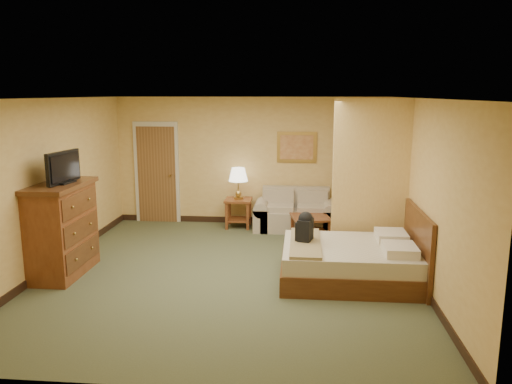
# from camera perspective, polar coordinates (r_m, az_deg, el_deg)

# --- Properties ---
(floor) EXTENTS (6.00, 6.00, 0.00)m
(floor) POSITION_cam_1_polar(r_m,az_deg,el_deg) (7.63, -2.99, -9.27)
(floor) COLOR #4B5235
(floor) RESTS_ON ground
(ceiling) EXTENTS (6.00, 6.00, 0.00)m
(ceiling) POSITION_cam_1_polar(r_m,az_deg,el_deg) (7.15, -3.21, 10.65)
(ceiling) COLOR white
(ceiling) RESTS_ON back_wall
(back_wall) EXTENTS (5.50, 0.02, 2.60)m
(back_wall) POSITION_cam_1_polar(r_m,az_deg,el_deg) (10.22, -0.69, 3.53)
(back_wall) COLOR #DFB35F
(back_wall) RESTS_ON floor
(left_wall) EXTENTS (0.02, 6.00, 2.60)m
(left_wall) POSITION_cam_1_polar(r_m,az_deg,el_deg) (8.14, -22.63, 0.67)
(left_wall) COLOR #DFB35F
(left_wall) RESTS_ON floor
(right_wall) EXTENTS (0.02, 6.00, 2.60)m
(right_wall) POSITION_cam_1_polar(r_m,az_deg,el_deg) (7.41, 18.46, -0.02)
(right_wall) COLOR #DFB35F
(right_wall) RESTS_ON floor
(partition) EXTENTS (1.20, 0.15, 2.60)m
(partition) POSITION_cam_1_polar(r_m,az_deg,el_deg) (8.19, 12.92, 1.32)
(partition) COLOR #DFB35F
(partition) RESTS_ON floor
(door) EXTENTS (0.94, 0.16, 2.10)m
(door) POSITION_cam_1_polar(r_m,az_deg,el_deg) (10.60, -11.25, 2.13)
(door) COLOR beige
(door) RESTS_ON floor
(baseboard) EXTENTS (5.50, 0.02, 0.12)m
(baseboard) POSITION_cam_1_polar(r_m,az_deg,el_deg) (10.45, -0.68, -3.23)
(baseboard) COLOR black
(baseboard) RESTS_ON floor
(loveseat) EXTENTS (1.63, 0.76, 0.83)m
(loveseat) POSITION_cam_1_polar(r_m,az_deg,el_deg) (9.94, 4.53, -2.79)
(loveseat) COLOR tan
(loveseat) RESTS_ON floor
(side_table) EXTENTS (0.53, 0.53, 0.58)m
(side_table) POSITION_cam_1_polar(r_m,az_deg,el_deg) (10.07, -2.02, -1.90)
(side_table) COLOR brown
(side_table) RESTS_ON floor
(table_lamp) EXTENTS (0.38, 0.38, 0.63)m
(table_lamp) POSITION_cam_1_polar(r_m,az_deg,el_deg) (9.93, -2.04, 1.91)
(table_lamp) COLOR #A8843D
(table_lamp) RESTS_ON side_table
(coffee_table) EXTENTS (0.80, 0.80, 0.43)m
(coffee_table) POSITION_cam_1_polar(r_m,az_deg,el_deg) (9.31, 6.23, -3.51)
(coffee_table) COLOR brown
(coffee_table) RESTS_ON floor
(wall_picture) EXTENTS (0.80, 0.04, 0.62)m
(wall_picture) POSITION_cam_1_polar(r_m,az_deg,el_deg) (10.10, 4.68, 5.12)
(wall_picture) COLOR #B78E3F
(wall_picture) RESTS_ON back_wall
(dresser) EXTENTS (0.68, 1.30, 1.39)m
(dresser) POSITION_cam_1_polar(r_m,az_deg,el_deg) (7.93, -21.34, -3.95)
(dresser) COLOR brown
(dresser) RESTS_ON floor
(tv) EXTENTS (0.23, 0.77, 0.47)m
(tv) POSITION_cam_1_polar(r_m,az_deg,el_deg) (7.71, -21.16, 2.54)
(tv) COLOR black
(tv) RESTS_ON dresser
(bed) EXTENTS (1.95, 1.64, 1.06)m
(bed) POSITION_cam_1_polar(r_m,az_deg,el_deg) (7.41, 11.08, -7.72)
(bed) COLOR #4B2611
(bed) RESTS_ON floor
(backpack) EXTENTS (0.25, 0.31, 0.47)m
(backpack) POSITION_cam_1_polar(r_m,az_deg,el_deg) (7.28, 5.68, -3.97)
(backpack) COLOR black
(backpack) RESTS_ON bed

